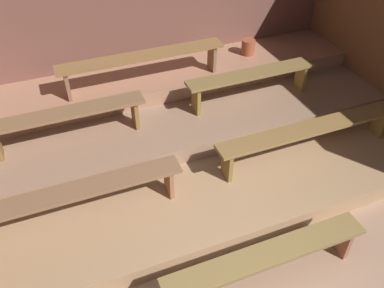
% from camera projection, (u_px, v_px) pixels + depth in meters
% --- Properties ---
extents(ground, '(7.18, 5.06, 0.08)m').
position_uv_depth(ground, '(188.00, 182.00, 5.23)').
color(ground, '#A57E64').
extents(wall_back, '(7.18, 0.06, 2.78)m').
position_uv_depth(wall_back, '(133.00, 15.00, 5.88)').
color(wall_back, brown).
rests_on(wall_back, ground).
extents(platform_lower, '(6.38, 3.34, 0.23)m').
position_uv_depth(platform_lower, '(176.00, 152.00, 5.47)').
color(platform_lower, tan).
rests_on(platform_lower, ground).
extents(platform_middle, '(6.38, 2.05, 0.23)m').
position_uv_depth(platform_middle, '(160.00, 113.00, 5.79)').
color(platform_middle, '#9C785E').
rests_on(platform_middle, platform_lower).
extents(platform_upper, '(6.38, 1.00, 0.23)m').
position_uv_depth(platform_upper, '(148.00, 82.00, 6.02)').
color(platform_upper, '#AB785C').
rests_on(platform_upper, platform_middle).
extents(bench_floor_center, '(2.10, 0.28, 0.44)m').
position_uv_depth(bench_floor_center, '(267.00, 258.00, 3.86)').
color(bench_floor_center, olive).
rests_on(bench_floor_center, ground).
extents(bench_lower_left, '(2.53, 0.28, 0.44)m').
position_uv_depth(bench_lower_left, '(63.00, 198.00, 4.15)').
color(bench_lower_left, brown).
rests_on(bench_lower_left, platform_lower).
extents(bench_lower_right, '(2.53, 0.28, 0.44)m').
position_uv_depth(bench_lower_right, '(311.00, 131.00, 5.03)').
color(bench_lower_right, olive).
rests_on(bench_lower_right, platform_lower).
extents(bench_middle_left, '(1.92, 0.28, 0.44)m').
position_uv_depth(bench_middle_left, '(67.00, 117.00, 4.89)').
color(bench_middle_left, olive).
rests_on(bench_middle_left, platform_middle).
extents(bench_middle_right, '(1.92, 0.28, 0.44)m').
position_uv_depth(bench_middle_right, '(252.00, 78.00, 5.63)').
color(bench_middle_right, olive).
rests_on(bench_middle_right, platform_middle).
extents(bench_upper_center, '(2.34, 0.28, 0.44)m').
position_uv_depth(bench_upper_center, '(143.00, 60.00, 5.54)').
color(bench_upper_center, olive).
rests_on(bench_upper_center, platform_upper).
extents(pail_upper, '(0.21, 0.21, 0.24)m').
position_uv_depth(pail_upper, '(248.00, 47.00, 6.40)').
color(pail_upper, '#9E4C2D').
rests_on(pail_upper, platform_upper).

